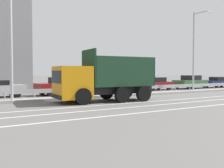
{
  "coord_description": "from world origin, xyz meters",
  "views": [
    {
      "loc": [
        -11.43,
        -16.63,
        1.99
      ],
      "look_at": [
        -0.93,
        0.31,
        1.12
      ],
      "focal_mm": 42.0,
      "sensor_mm": 36.0,
      "label": 1
    }
  ],
  "objects_px": {
    "parked_car_5": "(113,86)",
    "median_road_sign": "(116,83)",
    "street_lamp_2": "(195,48)",
    "parked_car_4": "(60,86)",
    "parked_car_7": "(191,82)",
    "dump_truck": "(94,83)",
    "parked_car_8": "(219,82)",
    "street_lamp_1": "(11,22)",
    "parked_car_6": "(156,84)"
  },
  "relations": [
    {
      "from": "street_lamp_1",
      "to": "parked_car_4",
      "type": "distance_m",
      "value": 7.88
    },
    {
      "from": "dump_truck",
      "to": "median_road_sign",
      "type": "bearing_deg",
      "value": -48.19
    },
    {
      "from": "median_road_sign",
      "to": "parked_car_8",
      "type": "relative_size",
      "value": 0.43
    },
    {
      "from": "parked_car_4",
      "to": "parked_car_7",
      "type": "distance_m",
      "value": 17.22
    },
    {
      "from": "dump_truck",
      "to": "parked_car_6",
      "type": "xyz_separation_m",
      "value": [
        11.66,
        6.94,
        -0.53
      ]
    },
    {
      "from": "dump_truck",
      "to": "street_lamp_2",
      "type": "relative_size",
      "value": 0.88
    },
    {
      "from": "parked_car_5",
      "to": "parked_car_7",
      "type": "bearing_deg",
      "value": 91.55
    },
    {
      "from": "dump_truck",
      "to": "street_lamp_1",
      "type": "height_order",
      "value": "street_lamp_1"
    },
    {
      "from": "street_lamp_1",
      "to": "parked_car_8",
      "type": "relative_size",
      "value": 1.99
    },
    {
      "from": "dump_truck",
      "to": "street_lamp_1",
      "type": "relative_size",
      "value": 0.73
    },
    {
      "from": "dump_truck",
      "to": "parked_car_8",
      "type": "height_order",
      "value": "dump_truck"
    },
    {
      "from": "dump_truck",
      "to": "parked_car_5",
      "type": "relative_size",
      "value": 1.81
    },
    {
      "from": "median_road_sign",
      "to": "street_lamp_1",
      "type": "height_order",
      "value": "street_lamp_1"
    },
    {
      "from": "median_road_sign",
      "to": "parked_car_8",
      "type": "height_order",
      "value": "median_road_sign"
    },
    {
      "from": "street_lamp_2",
      "to": "parked_car_4",
      "type": "relative_size",
      "value": 1.87
    },
    {
      "from": "street_lamp_1",
      "to": "street_lamp_2",
      "type": "height_order",
      "value": "street_lamp_1"
    },
    {
      "from": "parked_car_7",
      "to": "parked_car_5",
      "type": "bearing_deg",
      "value": 85.48
    },
    {
      "from": "street_lamp_2",
      "to": "parked_car_4",
      "type": "xyz_separation_m",
      "value": [
        -12.83,
        4.1,
        -3.71
      ]
    },
    {
      "from": "street_lamp_1",
      "to": "parked_car_8",
      "type": "height_order",
      "value": "street_lamp_1"
    },
    {
      "from": "dump_truck",
      "to": "parked_car_5",
      "type": "distance_m",
      "value": 9.03
    },
    {
      "from": "street_lamp_2",
      "to": "parked_car_7",
      "type": "distance_m",
      "value": 7.21
    },
    {
      "from": "dump_truck",
      "to": "parked_car_5",
      "type": "xyz_separation_m",
      "value": [
        5.82,
        6.88,
        -0.61
      ]
    },
    {
      "from": "dump_truck",
      "to": "parked_car_7",
      "type": "height_order",
      "value": "dump_truck"
    },
    {
      "from": "parked_car_4",
      "to": "parked_car_8",
      "type": "bearing_deg",
      "value": -94.64
    },
    {
      "from": "median_road_sign",
      "to": "parked_car_6",
      "type": "distance_m",
      "value": 9.34
    },
    {
      "from": "parked_car_5",
      "to": "parked_car_8",
      "type": "bearing_deg",
      "value": 90.62
    },
    {
      "from": "parked_car_6",
      "to": "parked_car_7",
      "type": "height_order",
      "value": "parked_car_7"
    },
    {
      "from": "parked_car_7",
      "to": "parked_car_8",
      "type": "xyz_separation_m",
      "value": [
        5.23,
        -0.26,
        -0.1
      ]
    },
    {
      "from": "median_road_sign",
      "to": "street_lamp_2",
      "type": "relative_size",
      "value": 0.26
    },
    {
      "from": "median_road_sign",
      "to": "parked_car_6",
      "type": "xyz_separation_m",
      "value": [
        8.23,
        4.4,
        -0.36
      ]
    },
    {
      "from": "street_lamp_2",
      "to": "parked_car_4",
      "type": "height_order",
      "value": "street_lamp_2"
    },
    {
      "from": "parked_car_4",
      "to": "street_lamp_1",
      "type": "bearing_deg",
      "value": 126.16
    },
    {
      "from": "parked_car_8",
      "to": "parked_car_5",
      "type": "bearing_deg",
      "value": -88.45
    },
    {
      "from": "parked_car_6",
      "to": "dump_truck",
      "type": "bearing_deg",
      "value": 117.29
    },
    {
      "from": "parked_car_6",
      "to": "street_lamp_1",
      "type": "bearing_deg",
      "value": 102.0
    },
    {
      "from": "parked_car_4",
      "to": "parked_car_6",
      "type": "xyz_separation_m",
      "value": [
        11.57,
        0.32,
        -0.06
      ]
    },
    {
      "from": "median_road_sign",
      "to": "street_lamp_2",
      "type": "xyz_separation_m",
      "value": [
        9.49,
        -0.02,
        3.4
      ]
    },
    {
      "from": "parked_car_4",
      "to": "parked_car_8",
      "type": "xyz_separation_m",
      "value": [
        22.45,
        0.02,
        -0.06
      ]
    },
    {
      "from": "median_road_sign",
      "to": "parked_car_6",
      "type": "relative_size",
      "value": 0.51
    },
    {
      "from": "parked_car_4",
      "to": "parked_car_7",
      "type": "height_order",
      "value": "parked_car_7"
    },
    {
      "from": "dump_truck",
      "to": "parked_car_6",
      "type": "distance_m",
      "value": 13.58
    },
    {
      "from": "parked_car_7",
      "to": "dump_truck",
      "type": "bearing_deg",
      "value": 107.12
    },
    {
      "from": "street_lamp_2",
      "to": "parked_car_8",
      "type": "bearing_deg",
      "value": 23.18
    },
    {
      "from": "street_lamp_1",
      "to": "parked_car_6",
      "type": "xyz_separation_m",
      "value": [
        16.47,
        4.55,
        -4.56
      ]
    },
    {
      "from": "parked_car_6",
      "to": "parked_car_7",
      "type": "bearing_deg",
      "value": -93.84
    },
    {
      "from": "parked_car_5",
      "to": "median_road_sign",
      "type": "bearing_deg",
      "value": -27.36
    },
    {
      "from": "parked_car_5",
      "to": "parked_car_6",
      "type": "xyz_separation_m",
      "value": [
        5.84,
        0.06,
        0.08
      ]
    },
    {
      "from": "dump_truck",
      "to": "parked_car_6",
      "type": "relative_size",
      "value": 1.7
    },
    {
      "from": "street_lamp_1",
      "to": "parked_car_4",
      "type": "xyz_separation_m",
      "value": [
        4.89,
        4.23,
        -4.51
      ]
    },
    {
      "from": "parked_car_4",
      "to": "parked_car_7",
      "type": "relative_size",
      "value": 0.89
    }
  ]
}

